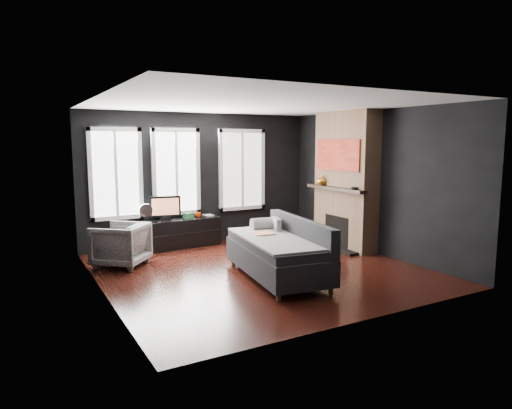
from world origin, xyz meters
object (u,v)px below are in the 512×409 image
book (204,210)px  mantel_vase (322,180)px  monitor (165,206)px  mug (198,214)px  sofa (277,249)px  armchair (121,243)px  media_console (179,233)px

book → mantel_vase: (2.06, -1.27, 0.64)m
monitor → mug: (0.69, 0.02, -0.21)m
sofa → armchair: size_ratio=2.66×
armchair → mantel_vase: 4.12m
armchair → sofa: bearing=86.8°
media_console → monitor: monitor is taller
armchair → monitor: 1.45m
mantel_vase → mug: bearing=151.9°
sofa → mantel_vase: size_ratio=10.15×
mug → mantel_vase: mantel_vase is taller
mug → book: (0.18, 0.08, 0.06)m
book → mantel_vase: size_ratio=1.17×
armchair → media_console: 1.62m
book → sofa: bearing=-89.7°
sofa → mug: (-0.19, 2.77, 0.17)m
monitor → book: (0.87, 0.09, -0.15)m
armchair → book: (1.94, 0.96, 0.29)m
media_console → mantel_vase: bearing=-28.4°
mug → media_console: bearing=-180.0°
sofa → monitor: monitor is taller
mug → book: book is taller
sofa → media_console: sofa is taller
book → media_console: bearing=-172.6°
armchair → book: book is taller
sofa → mug: size_ratio=16.82×
armchair → media_console: (1.35, 0.88, -0.12)m
monitor → mug: size_ratio=4.77×
sofa → armchair: (-1.96, 1.89, -0.06)m
media_console → mug: (0.42, 0.00, 0.35)m
sofa → book: sofa is taller
media_console → mug: bearing=-4.2°
sofa → media_console: bearing=110.5°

